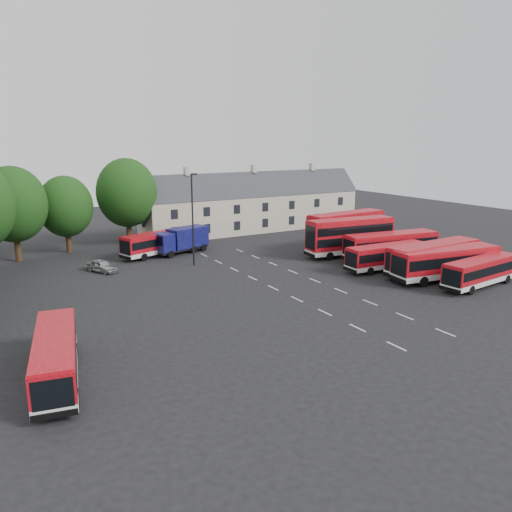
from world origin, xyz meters
The scene contains 16 objects.
ground centered at (0.00, 0.00, 0.00)m, with size 140.00×140.00×0.00m, color black.
lane_markings centered at (2.50, 2.00, 0.01)m, with size 5.15×33.80×0.01m.
treeline centered at (-20.74, 19.36, 6.68)m, with size 29.92×32.59×12.01m.
terrace_houses centered at (14.00, 30.00, 3.86)m, with size 35.70×7.13×10.06m.
bus_row_a centered at (17.56, -7.69, 1.66)m, with size 9.94×3.15×2.76m.
bus_row_b centered at (16.56, -4.39, 1.98)m, with size 11.92×4.32×3.30m.
bus_row_c centered at (17.13, -2.35, 2.02)m, with size 12.00×3.27×3.36m.
bus_row_d centered at (14.34, 1.58, 1.67)m, with size 9.92×2.72×2.78m.
bus_row_e centered at (17.80, 4.42, 1.97)m, with size 11.85×4.33×3.28m.
bus_dd_south centered at (15.31, 8.82, 2.60)m, with size 11.35×3.74×4.57m.
bus_dd_north centered at (17.64, 12.31, 2.68)m, with size 11.63×3.55×4.70m.
bus_west centered at (-21.09, -7.51, 1.70)m, with size 4.05×10.27×2.83m.
bus_north centered at (-4.58, 20.84, 1.72)m, with size 10.32×5.39×2.86m.
box_truck centered at (-1.87, 20.34, 1.77)m, with size 7.55×4.31×3.15m.
silver_car centered at (-12.78, 16.33, 0.66)m, with size 1.55×3.85×1.31m, color #B5B8BD.
lamppost centered at (-3.00, 14.06, 5.50)m, with size 0.71×0.32×10.30m.
Camera 1 is at (-24.59, -36.81, 14.03)m, focal length 35.00 mm.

